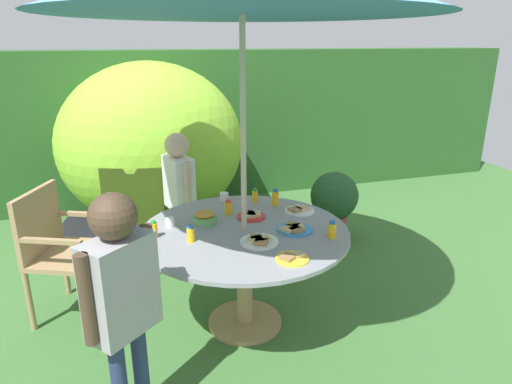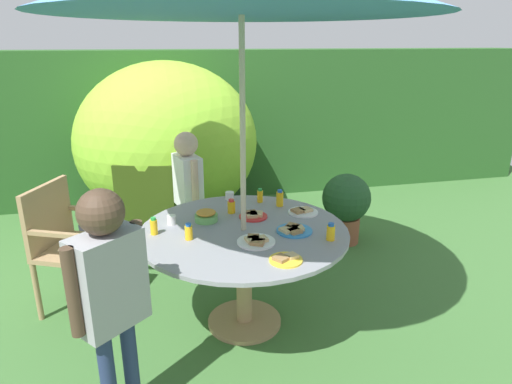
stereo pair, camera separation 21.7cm
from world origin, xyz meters
TOP-DOWN VIEW (x-y plane):
  - ground_plane at (0.00, 0.00)m, footprint 10.00×10.00m
  - hedge_backdrop at (0.00, 3.00)m, footprint 9.00×0.70m
  - garden_table at (0.00, 0.00)m, footprint 1.38×1.38m
  - wooden_chair at (-1.21, 0.54)m, footprint 0.62×0.65m
  - dome_tent at (-0.39, 2.21)m, footprint 2.49×2.49m
  - potted_plant at (1.24, 1.11)m, footprint 0.47×0.47m
  - child_in_white_shirt at (-0.28, 1.02)m, footprint 0.24×0.39m
  - child_in_grey_shirt at (-0.79, -0.67)m, footprint 0.37×0.35m
  - snack_bowl at (-0.22, 0.20)m, footprint 0.16×0.16m
  - plate_far_left at (0.31, -0.11)m, footprint 0.23×0.23m
  - plate_mid_left at (0.48, 0.20)m, footprint 0.22×0.22m
  - plate_center_back at (0.14, -0.49)m, footprint 0.19×0.19m
  - plate_near_left at (0.03, -0.22)m, footprint 0.24×0.24m
  - plate_back_edge at (0.11, 0.20)m, footprint 0.20×0.20m
  - juice_bottle_near_right at (-0.36, -0.07)m, footprint 0.05×0.05m
  - juice_bottle_far_right at (-0.57, 0.06)m, footprint 0.05×0.05m
  - juice_bottle_center_front at (0.50, -0.28)m, footprint 0.05×0.05m
  - juice_bottle_mid_right at (-0.03, 0.32)m, footprint 0.06×0.06m
  - juice_bottle_front_edge at (0.35, 0.38)m, footprint 0.05×0.05m
  - juice_bottle_spot_a at (0.23, 0.49)m, footprint 0.04×0.04m
  - cup_near at (0.01, 0.60)m, footprint 0.07×0.07m
  - cup_far at (-0.46, 0.20)m, footprint 0.06×0.06m

SIDE VIEW (x-z plane):
  - ground_plane at x=0.00m, z-range -0.02..0.00m
  - potted_plant at x=1.24m, z-range 0.06..0.75m
  - wooden_chair at x=-1.21m, z-range 0.07..1.01m
  - garden_table at x=0.00m, z-range 0.22..0.94m
  - plate_center_back at x=0.14m, z-range 0.71..0.75m
  - plate_mid_left at x=0.48m, z-range 0.71..0.75m
  - plate_near_left at x=0.03m, z-range 0.72..0.75m
  - plate_far_left at x=0.31m, z-range 0.72..0.75m
  - plate_back_edge at x=0.11m, z-range 0.72..0.75m
  - cup_near at x=0.01m, z-range 0.72..0.78m
  - cup_far at x=-0.46m, z-range 0.72..0.78m
  - snack_bowl at x=-0.22m, z-range 0.72..0.80m
  - child_in_white_shirt at x=-0.28m, z-range 0.16..1.35m
  - juice_bottle_mid_right at x=-0.03m, z-range 0.71..0.82m
  - juice_bottle_near_right at x=-0.36m, z-range 0.71..0.82m
  - juice_bottle_spot_a at x=0.23m, z-range 0.71..0.82m
  - juice_bottle_center_front at x=0.50m, z-range 0.71..0.83m
  - juice_bottle_far_right at x=-0.57m, z-range 0.71..0.83m
  - juice_bottle_front_edge at x=0.35m, z-range 0.71..0.84m
  - child_in_grey_shirt at x=-0.79m, z-range 0.18..1.45m
  - dome_tent at x=-0.39m, z-range -0.01..1.70m
  - hedge_backdrop at x=0.00m, z-range 0.00..1.79m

